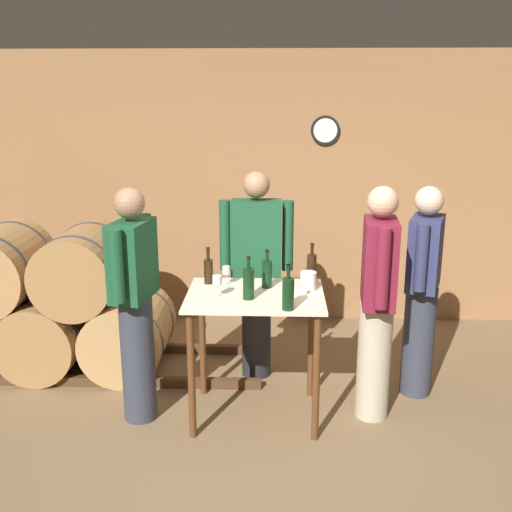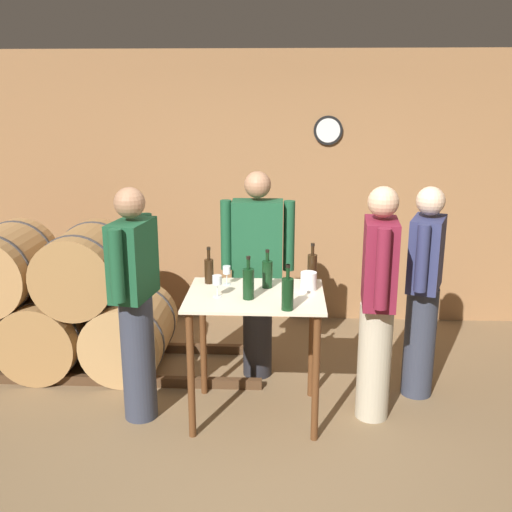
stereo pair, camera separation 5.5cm
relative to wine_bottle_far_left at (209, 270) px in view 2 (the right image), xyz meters
The scene contains 16 objects.
ground_plane 1.37m from the wine_bottle_far_left, 55.94° to the right, with size 14.00×14.00×0.00m, color brown.
back_wall 1.86m from the wine_bottle_far_left, 74.26° to the left, with size 8.40×0.08×2.70m.
barrel_rack 1.60m from the wine_bottle_far_left, 161.19° to the left, with size 3.65×0.82×1.24m.
tasting_table 0.52m from the wine_bottle_far_left, 33.56° to the right, with size 0.96×0.74×0.94m.
wine_bottle_far_left is the anchor object (origin of this frame).
wine_bottle_left 0.45m from the wine_bottle_far_left, 46.68° to the right, with size 0.08×0.08×0.30m.
wine_bottle_center 0.44m from the wine_bottle_far_left, 10.45° to the right, with size 0.07×0.07×0.28m.
wine_bottle_right 0.78m from the wine_bottle_far_left, 42.50° to the right, with size 0.08×0.08×0.31m.
wine_bottle_far_right 0.76m from the wine_bottle_far_left, ahead, with size 0.07×0.07×0.30m.
wine_glass_near_left 0.31m from the wine_bottle_far_left, 72.54° to the right, with size 0.07×0.07×0.15m.
wine_glass_near_center 0.14m from the wine_bottle_far_left, 12.26° to the right, with size 0.06×0.06×0.14m.
ice_bucket 0.74m from the wine_bottle_far_left, ahead, with size 0.12×0.12×0.13m.
person_host 1.24m from the wine_bottle_far_left, ahead, with size 0.25×0.59×1.71m.
person_visitor_with_scarf 0.59m from the wine_bottle_far_left, 148.62° to the right, with size 0.29×0.58×1.70m.
person_visitor_bearded 0.56m from the wine_bottle_far_left, 51.67° to the left, with size 0.59×0.24×1.72m.
person_visitor_near_door 1.63m from the wine_bottle_far_left, ahead, with size 0.34×0.56×1.65m.
Camera 2 is at (0.05, -3.46, 2.32)m, focal length 42.00 mm.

